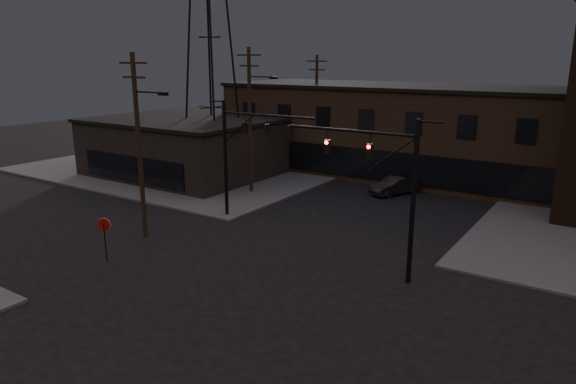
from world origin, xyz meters
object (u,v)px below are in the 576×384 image
(traffic_signal_near, at_px, (391,182))
(stop_sign, at_px, (104,229))
(traffic_signal_far, at_px, (240,147))
(car_crossing, at_px, (395,186))

(traffic_signal_near, relative_size, stop_sign, 3.23)
(traffic_signal_far, distance_m, stop_sign, 10.55)
(traffic_signal_near, distance_m, traffic_signal_far, 12.57)
(traffic_signal_near, height_order, stop_sign, traffic_signal_near)
(stop_sign, height_order, car_crossing, stop_sign)
(car_crossing, bearing_deg, stop_sign, -83.74)
(traffic_signal_far, height_order, car_crossing, traffic_signal_far)
(car_crossing, bearing_deg, traffic_signal_near, -44.32)
(traffic_signal_near, xyz_separation_m, car_crossing, (-5.93, 15.59, -4.21))
(stop_sign, bearing_deg, traffic_signal_near, 25.90)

